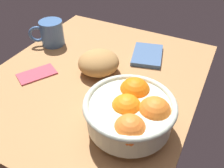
% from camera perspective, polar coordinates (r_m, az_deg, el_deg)
% --- Properties ---
extents(ground_plane, '(0.77, 0.66, 0.03)m').
position_cam_1_polar(ground_plane, '(0.83, -3.84, 0.99)').
color(ground_plane, '#AE7B4B').
extents(fruit_bowl, '(0.23, 0.23, 0.12)m').
position_cam_1_polar(fruit_bowl, '(0.61, 4.64, -6.43)').
color(fruit_bowl, silver).
rests_on(fruit_bowl, ground).
extents(bread_loaf, '(0.19, 0.19, 0.08)m').
position_cam_1_polar(bread_loaf, '(0.81, -3.02, 4.93)').
color(bread_loaf, '#B4844A').
rests_on(bread_loaf, ground).
extents(napkin_folded, '(0.14, 0.12, 0.01)m').
position_cam_1_polar(napkin_folded, '(0.86, -17.03, 2.36)').
color(napkin_folded, '#BA4758').
rests_on(napkin_folded, ground).
extents(napkin_spare, '(0.17, 0.14, 0.02)m').
position_cam_1_polar(napkin_spare, '(0.92, 8.19, 6.67)').
color(napkin_spare, '#466591').
rests_on(napkin_spare, ground).
extents(mug, '(0.10, 0.12, 0.10)m').
position_cam_1_polar(mug, '(1.00, -13.92, 11.39)').
color(mug, '#426AA2').
rests_on(mug, ground).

